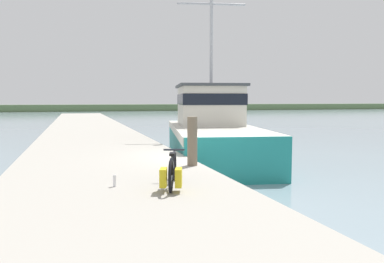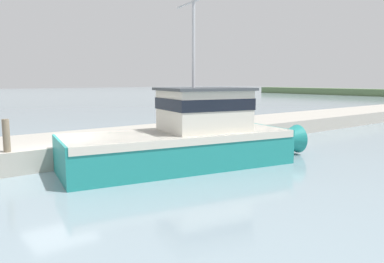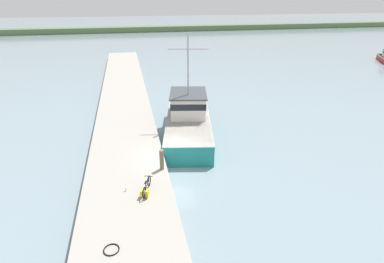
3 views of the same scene
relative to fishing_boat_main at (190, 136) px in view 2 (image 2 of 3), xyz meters
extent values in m
plane|color=gray|center=(-1.93, -5.08, -1.27)|extent=(320.00, 320.00, 0.00)
cube|color=#A39E93|center=(-5.07, -5.08, -0.80)|extent=(4.81, 80.00, 0.94)
cube|color=teal|center=(-0.11, -0.54, -0.52)|extent=(5.21, 10.15, 1.50)
cone|color=teal|center=(1.01, 5.06, -0.52)|extent=(1.74, 1.99, 1.42)
cube|color=beige|center=(-0.11, -0.54, 0.08)|extent=(5.24, 9.97, 0.30)
cube|color=beige|center=(0.13, 0.65, 1.09)|extent=(3.31, 3.83, 1.73)
cube|color=black|center=(0.13, 0.65, 1.39)|extent=(3.38, 3.91, 0.48)
cube|color=#3D4247|center=(0.13, 0.65, 2.02)|extent=(3.58, 4.14, 0.12)
cylinder|color=#B2B2B7|center=(0.03, 0.15, 4.42)|extent=(0.14, 0.14, 4.70)
cylinder|color=#B2B2B7|center=(0.03, 0.15, 5.60)|extent=(3.01, 0.69, 0.10)
cylinder|color=#756651|center=(-2.97, -6.58, 0.30)|extent=(0.26, 0.26, 1.26)
camera|label=1|loc=(-5.84, -15.73, 1.35)|focal=35.00mm
camera|label=2|loc=(12.46, -9.74, 2.39)|focal=35.00mm
camera|label=3|loc=(-4.49, -22.13, 9.23)|focal=28.00mm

